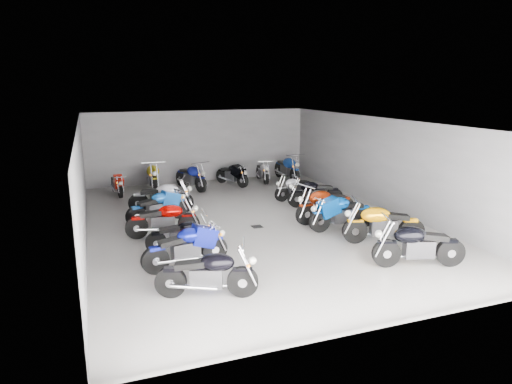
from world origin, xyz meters
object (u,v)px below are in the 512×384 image
at_px(motorcycle_right_c, 342,213).
at_px(motorcycle_left_c, 181,234).
at_px(motorcycle_back_d, 232,174).
at_px(motorcycle_back_b, 153,177).
at_px(drain_grate, 257,227).
at_px(motorcycle_left_d, 164,220).
at_px(motorcycle_right_f, 295,188).
at_px(motorcycle_back_e, 263,172).
at_px(motorcycle_left_a, 208,274).
at_px(motorcycle_left_f, 162,197).
at_px(motorcycle_right_a, 418,245).
at_px(motorcycle_right_e, 315,193).
at_px(motorcycle_right_d, 325,205).
at_px(motorcycle_back_c, 191,177).
at_px(motorcycle_back_f, 287,168).
at_px(motorcycle_left_e, 158,207).
at_px(motorcycle_back_a, 117,184).
at_px(motorcycle_right_b, 382,224).
at_px(motorcycle_left_b, 187,247).

bearing_deg(motorcycle_right_c, motorcycle_left_c, 91.42).
bearing_deg(motorcycle_back_d, motorcycle_back_b, -28.48).
bearing_deg(drain_grate, motorcycle_back_b, 110.28).
distance_m(motorcycle_left_d, motorcycle_right_f, 6.12).
height_order(motorcycle_right_f, motorcycle_back_e, motorcycle_back_e).
bearing_deg(motorcycle_left_a, motorcycle_back_b, -162.03).
relative_size(motorcycle_left_f, motorcycle_right_a, 0.99).
bearing_deg(motorcycle_right_e, motorcycle_right_f, 18.06).
height_order(motorcycle_right_e, motorcycle_back_b, motorcycle_back_b).
bearing_deg(motorcycle_right_d, motorcycle_back_c, 15.88).
bearing_deg(motorcycle_back_f, motorcycle_left_a, 57.01).
relative_size(motorcycle_left_e, motorcycle_back_a, 1.11).
distance_m(drain_grate, motorcycle_left_a, 4.96).
xyz_separation_m(drain_grate, motorcycle_left_f, (-2.52, 2.67, 0.53)).
distance_m(motorcycle_left_c, motorcycle_right_e, 6.13).
relative_size(motorcycle_right_c, motorcycle_back_a, 1.20).
bearing_deg(motorcycle_right_b, motorcycle_back_a, 56.55).
xyz_separation_m(motorcycle_left_d, motorcycle_left_e, (0.06, 1.55, -0.01)).
bearing_deg(motorcycle_back_e, motorcycle_right_d, 93.76).
height_order(motorcycle_left_c, motorcycle_left_f, motorcycle_left_f).
height_order(motorcycle_left_b, motorcycle_right_f, motorcycle_left_b).
distance_m(motorcycle_left_f, motorcycle_back_e, 6.29).
bearing_deg(motorcycle_left_e, motorcycle_back_e, 114.46).
height_order(motorcycle_right_f, motorcycle_back_f, motorcycle_back_f).
height_order(motorcycle_right_a, motorcycle_right_c, motorcycle_right_a).
bearing_deg(motorcycle_left_e, motorcycle_back_c, 138.25).
relative_size(motorcycle_left_d, motorcycle_left_f, 0.98).
bearing_deg(motorcycle_back_a, motorcycle_right_f, 146.88).
xyz_separation_m(motorcycle_left_f, motorcycle_back_a, (-1.29, 3.27, -0.10)).
relative_size(motorcycle_right_e, motorcycle_right_f, 1.10).
height_order(motorcycle_left_d, motorcycle_right_e, motorcycle_left_d).
height_order(motorcycle_left_a, motorcycle_left_f, motorcycle_left_f).
bearing_deg(motorcycle_right_d, motorcycle_back_f, -23.95).
height_order(motorcycle_left_b, motorcycle_left_f, motorcycle_left_f).
bearing_deg(motorcycle_right_a, motorcycle_back_a, 49.96).
xyz_separation_m(motorcycle_left_a, motorcycle_right_e, (5.44, 5.78, -0.02)).
bearing_deg(motorcycle_right_b, motorcycle_left_c, 94.98).
height_order(motorcycle_left_a, motorcycle_left_b, motorcycle_left_b).
xyz_separation_m(motorcycle_left_b, motorcycle_left_e, (-0.09, 4.05, -0.01)).
relative_size(motorcycle_left_a, motorcycle_back_a, 1.13).
distance_m(motorcycle_left_f, motorcycle_right_d, 5.57).
distance_m(motorcycle_left_a, motorcycle_left_b, 1.71).
bearing_deg(motorcycle_right_c, motorcycle_back_a, 41.02).
bearing_deg(drain_grate, motorcycle_right_a, -59.51).
distance_m(motorcycle_right_a, motorcycle_back_e, 10.64).
height_order(drain_grate, motorcycle_back_f, motorcycle_back_f).
height_order(motorcycle_left_a, motorcycle_back_d, motorcycle_left_a).
bearing_deg(motorcycle_left_c, motorcycle_back_d, 156.35).
distance_m(motorcycle_right_e, motorcycle_back_b, 6.97).
bearing_deg(motorcycle_left_c, motorcycle_left_f, -178.23).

